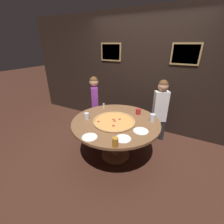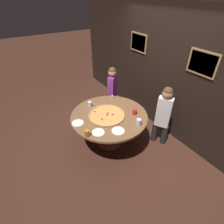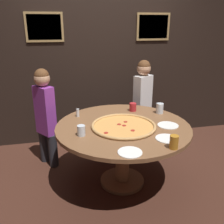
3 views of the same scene
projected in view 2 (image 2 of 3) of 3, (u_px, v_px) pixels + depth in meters
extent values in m
plane|color=#422319|center=(109.00, 142.00, 3.81)|extent=(24.00, 24.00, 0.00)
cube|color=black|center=(163.00, 73.00, 3.66)|extent=(6.40, 0.06, 2.60)
cube|color=#9E7F4C|center=(139.00, 42.00, 3.92)|extent=(0.52, 0.02, 0.40)
cube|color=#936B5B|center=(138.00, 43.00, 3.92)|extent=(0.46, 0.01, 0.34)
cube|color=#9E7F4C|center=(203.00, 63.00, 2.83)|extent=(0.52, 0.02, 0.40)
cube|color=#B2A893|center=(202.00, 63.00, 2.83)|extent=(0.46, 0.01, 0.34)
cylinder|color=brown|center=(109.00, 116.00, 3.39)|extent=(1.49, 1.49, 0.04)
cylinder|color=brown|center=(109.00, 130.00, 3.61)|extent=(0.16, 0.16, 0.70)
cylinder|color=brown|center=(109.00, 142.00, 3.80)|extent=(0.52, 0.52, 0.04)
cylinder|color=#E0994C|center=(107.00, 115.00, 3.36)|extent=(0.67, 0.67, 0.01)
torus|color=tan|center=(107.00, 115.00, 3.35)|extent=(0.71, 0.71, 0.03)
cylinder|color=#A8281E|center=(107.00, 115.00, 3.36)|extent=(0.04, 0.04, 0.00)
cylinder|color=#A8281E|center=(108.00, 113.00, 3.40)|extent=(0.04, 0.04, 0.00)
cylinder|color=#A8281E|center=(102.00, 119.00, 3.25)|extent=(0.04, 0.04, 0.00)
cylinder|color=#A8281E|center=(95.00, 112.00, 3.45)|extent=(0.04, 0.04, 0.00)
cylinder|color=#A8281E|center=(113.00, 114.00, 3.37)|extent=(0.04, 0.04, 0.00)
cylinder|color=#B22328|center=(135.00, 112.00, 3.38)|extent=(0.09, 0.09, 0.10)
cylinder|color=silver|center=(139.00, 122.00, 3.10)|extent=(0.09, 0.09, 0.13)
cylinder|color=#BC7A23|center=(87.00, 133.00, 2.86)|extent=(0.08, 0.08, 0.13)
cylinder|color=silver|center=(90.00, 104.00, 3.60)|extent=(0.08, 0.08, 0.11)
cylinder|color=white|center=(118.00, 131.00, 3.00)|extent=(0.23, 0.23, 0.01)
cylinder|color=white|center=(78.00, 123.00, 3.17)|extent=(0.22, 0.22, 0.01)
cylinder|color=white|center=(98.00, 132.00, 2.96)|extent=(0.22, 0.22, 0.01)
cylinder|color=silver|center=(112.00, 97.00, 3.84)|extent=(0.04, 0.04, 0.08)
cylinder|color=#B7B7BC|center=(112.00, 95.00, 3.81)|extent=(0.04, 0.04, 0.01)
cylinder|color=#232328|center=(164.00, 134.00, 3.68)|extent=(0.17, 0.17, 0.45)
cylinder|color=#232328|center=(155.00, 132.00, 3.75)|extent=(0.17, 0.17, 0.45)
cube|color=white|center=(164.00, 112.00, 3.40)|extent=(0.31, 0.26, 0.64)
sphere|color=tan|center=(168.00, 93.00, 3.16)|extent=(0.20, 0.20, 0.20)
sphere|color=brown|center=(168.00, 92.00, 3.14)|extent=(0.18, 0.18, 0.18)
cylinder|color=#232328|center=(111.00, 109.00, 4.47)|extent=(0.17, 0.17, 0.45)
cylinder|color=#232328|center=(114.00, 105.00, 4.62)|extent=(0.17, 0.17, 0.45)
cube|color=purple|center=(112.00, 88.00, 4.24)|extent=(0.27, 0.30, 0.63)
sphere|color=tan|center=(112.00, 72.00, 4.00)|extent=(0.19, 0.19, 0.19)
sphere|color=brown|center=(112.00, 71.00, 3.98)|extent=(0.18, 0.18, 0.18)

